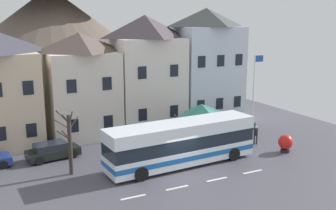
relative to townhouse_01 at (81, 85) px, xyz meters
name	(u,v)px	position (x,y,z in m)	size (l,w,h in m)	color
ground_plane	(182,173)	(3.87, -11.87, -4.69)	(40.00, 60.00, 0.07)	#4B4954
townhouse_01	(81,85)	(0.00, 0.00, 0.00)	(5.98, 5.80, 9.33)	silver
townhouse_02	(146,73)	(6.29, 0.02, 0.76)	(6.31, 5.84, 10.85)	silver
townhouse_03	(205,66)	(12.93, -0.15, 1.11)	(6.44, 5.51, 11.54)	silver
hilltop_castle	(53,39)	(1.65, 20.73, 3.05)	(39.70, 39.70, 20.97)	#61544A
transit_bus	(182,143)	(4.55, -10.49, -3.03)	(11.62, 3.25, 3.23)	white
bus_shelter	(201,111)	(8.39, -6.91, -1.74)	(3.60, 3.60, 3.50)	#473D33
parked_car_00	(52,151)	(-3.69, -4.97, -4.03)	(4.08, 2.24, 1.27)	black
parked_car_01	(231,125)	(12.93, -4.92, -4.02)	(4.51, 2.11, 1.29)	#2A5839
pedestrian_00	(245,138)	(11.04, -9.46, -3.76)	(0.32, 0.32, 1.57)	#38332D
pedestrian_01	(216,138)	(9.12, -8.07, -3.89)	(0.34, 0.34, 1.47)	#38332D
pedestrian_02	(256,133)	(12.51, -9.08, -3.71)	(0.34, 0.34, 1.63)	#2D2D38
pedestrian_03	(238,136)	(11.08, -8.49, -3.87)	(0.29, 0.33, 1.51)	#38332D
public_bench	(197,132)	(9.01, -5.19, -4.19)	(1.74, 0.48, 0.87)	#33473D
flagpole	(254,90)	(13.64, -7.20, -0.38)	(0.95, 0.10, 7.43)	silver
harbour_buoy	(286,143)	(13.35, -11.77, -3.87)	(1.18, 1.18, 1.43)	black
bare_tree_00	(70,142)	(-3.13, -8.67, -2.36)	(1.63, 1.58, 4.63)	#382D28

